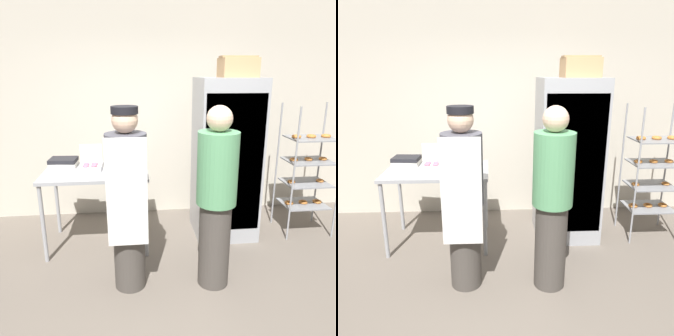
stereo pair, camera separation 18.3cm
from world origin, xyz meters
TOP-DOWN VIEW (x-y plane):
  - ground_plane at (0.00, 0.00)m, footprint 14.00×14.00m
  - back_wall at (0.00, 2.28)m, footprint 6.40×0.12m
  - refrigerator at (0.67, 1.46)m, footprint 0.72×0.71m
  - baking_rack at (1.70, 1.40)m, footprint 0.60×0.49m
  - prep_counter at (-0.86, 1.33)m, footprint 1.16×0.76m
  - donut_box at (-0.92, 1.37)m, footprint 0.25×0.23m
  - blender_pitcher at (-0.54, 1.29)m, footprint 0.13×0.13m
  - binder_stack at (-1.25, 1.55)m, footprint 0.32×0.26m
  - cardboard_storage_box at (0.74, 1.41)m, footprint 0.40×0.34m
  - person_baker at (-0.50, 0.48)m, footprint 0.36×0.38m
  - person_customer at (0.30, 0.43)m, footprint 0.36×0.36m

SIDE VIEW (x-z plane):
  - ground_plane at x=0.00m, z-range 0.00..0.00m
  - baking_rack at x=1.70m, z-range -0.01..1.61m
  - prep_counter at x=-0.86m, z-range 0.36..1.26m
  - person_customer at x=0.30m, z-range 0.02..1.73m
  - person_baker at x=-0.50m, z-range 0.04..1.74m
  - donut_box at x=-0.92m, z-range 0.82..1.09m
  - binder_stack at x=-1.25m, z-range 0.91..1.00m
  - refrigerator at x=0.67m, z-range 0.00..1.92m
  - blender_pitcher at x=-0.54m, z-range 0.89..1.16m
  - back_wall at x=0.00m, z-range 0.00..3.09m
  - cardboard_storage_box at x=0.74m, z-range 1.91..2.14m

